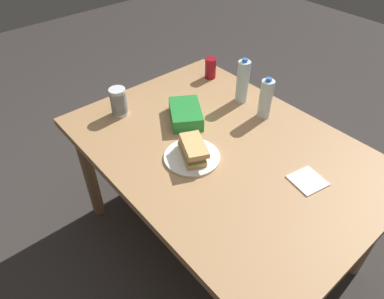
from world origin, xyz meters
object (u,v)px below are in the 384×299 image
plastic_cup_stack (119,102)px  water_bottle_tall (266,99)px  sandwich (193,149)px  water_bottle_spare (243,82)px  chip_bag (186,114)px  dining_table (222,160)px  paper_plate (192,157)px  soda_can_red (210,68)px

plastic_cup_stack → water_bottle_tall: bearing=48.2°
sandwich → water_bottle_spare: water_bottle_spare is taller
chip_bag → water_bottle_tall: 0.41m
water_bottle_tall → water_bottle_spare: bearing=173.8°
chip_bag → dining_table: bearing=31.7°
sandwich → water_bottle_spare: 0.54m
paper_plate → plastic_cup_stack: bearing=-172.7°
plastic_cup_stack → chip_bag: bearing=41.9°
sandwich → water_bottle_tall: size_ratio=0.92×
paper_plate → sandwich: 0.05m
soda_can_red → water_bottle_tall: 0.48m
paper_plate → soda_can_red: bearing=131.1°
chip_bag → paper_plate: bearing=-2.2°
sandwich → water_bottle_tall: 0.49m
dining_table → soda_can_red: bearing=143.0°
sandwich → plastic_cup_stack: plastic_cup_stack is taller
dining_table → paper_plate: 0.19m
plastic_cup_stack → water_bottle_spare: size_ratio=0.60×
paper_plate → water_bottle_tall: size_ratio=1.14×
water_bottle_tall → dining_table: bearing=-83.0°
water_bottle_tall → water_bottle_spare: 0.18m
dining_table → sandwich: bearing=-99.7°
water_bottle_spare → sandwich: bearing=-69.6°
water_bottle_tall → sandwich: bearing=-88.7°
paper_plate → sandwich: (0.00, 0.00, 0.05)m
dining_table → water_bottle_spare: bearing=122.3°
dining_table → water_bottle_spare: size_ratio=5.80×
soda_can_red → paper_plate: bearing=-48.9°
dining_table → chip_bag: (-0.28, 0.00, 0.12)m
chip_bag → sandwich: bearing=-1.8°
soda_can_red → water_bottle_spare: bearing=-8.5°
sandwich → water_bottle_tall: bearing=91.3°
dining_table → soda_can_red: size_ratio=11.80×
sandwich → dining_table: bearing=80.3°
sandwich → plastic_cup_stack: 0.51m
chip_bag → plastic_cup_stack: bearing=-106.1°
soda_can_red → chip_bag: bearing=-58.5°
paper_plate → sandwich: size_ratio=1.23×
dining_table → sandwich: size_ratio=7.01×
sandwich → water_bottle_tall: (-0.01, 0.49, 0.05)m
soda_can_red → dining_table: bearing=-37.0°
plastic_cup_stack → sandwich: bearing=7.2°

